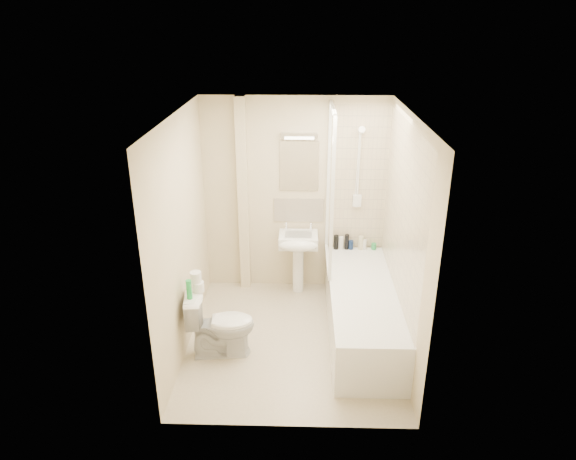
{
  "coord_description": "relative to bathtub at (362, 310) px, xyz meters",
  "views": [
    {
      "loc": [
        0.09,
        -4.62,
        3.25
      ],
      "look_at": [
        -0.05,
        0.2,
        1.2
      ],
      "focal_mm": 32.0,
      "sensor_mm": 36.0,
      "label": 1
    }
  ],
  "objects": [
    {
      "name": "wall_left",
      "position": [
        -1.85,
        -0.16,
        0.91
      ],
      "size": [
        0.02,
        2.5,
        2.4
      ],
      "primitive_type": "cube",
      "color": "beige",
      "rests_on": "ground"
    },
    {
      "name": "pedestal_sink",
      "position": [
        -0.7,
        0.85,
        0.34
      ],
      "size": [
        0.47,
        0.45,
        0.9
      ],
      "color": "white",
      "rests_on": "ground"
    },
    {
      "name": "bathtub",
      "position": [
        0.0,
        0.0,
        0.0
      ],
      "size": [
        0.7,
        2.1,
        0.55
      ],
      "color": "white",
      "rests_on": "ground"
    },
    {
      "name": "toilet_roll_lower",
      "position": [
        -1.68,
        -0.34,
        0.45
      ],
      "size": [
        0.12,
        0.12,
        0.1
      ],
      "primitive_type": "cylinder",
      "color": "white",
      "rests_on": "toilet"
    },
    {
      "name": "wall_back",
      "position": [
        -0.75,
        1.09,
        0.91
      ],
      "size": [
        2.2,
        0.02,
        2.4
      ],
      "primitive_type": "cube",
      "color": "beige",
      "rests_on": "ground"
    },
    {
      "name": "bottle_black_b",
      "position": [
        -0.1,
        1.0,
        0.36
      ],
      "size": [
        0.05,
        0.05,
        0.19
      ],
      "primitive_type": "cylinder",
      "color": "black",
      "rests_on": "bathtub"
    },
    {
      "name": "floor",
      "position": [
        -0.75,
        -0.16,
        -0.29
      ],
      "size": [
        2.5,
        2.5,
        0.0
      ],
      "primitive_type": "plane",
      "color": "beige",
      "rests_on": "ground"
    },
    {
      "name": "splashback",
      "position": [
        -0.7,
        1.08,
        0.74
      ],
      "size": [
        0.6,
        0.02,
        0.3
      ],
      "primitive_type": "cube",
      "color": "beige",
      "rests_on": "wall_back"
    },
    {
      "name": "bottle_white_a",
      "position": [
        -0.17,
        1.0,
        0.34
      ],
      "size": [
        0.06,
        0.06,
        0.16
      ],
      "primitive_type": "cylinder",
      "color": "white",
      "rests_on": "bathtub"
    },
    {
      "name": "bottle_black_a",
      "position": [
        -0.24,
        1.0,
        0.35
      ],
      "size": [
        0.06,
        0.06,
        0.18
      ],
      "primitive_type": "cylinder",
      "color": "black",
      "rests_on": "bathtub"
    },
    {
      "name": "tile_back",
      "position": [
        0.0,
        1.08,
        1.14
      ],
      "size": [
        0.7,
        0.01,
        1.75
      ],
      "primitive_type": "cube",
      "color": "beige",
      "rests_on": "wall_back"
    },
    {
      "name": "mirror",
      "position": [
        -0.7,
        1.08,
        1.29
      ],
      "size": [
        0.46,
        0.01,
        0.6
      ],
      "primitive_type": "cube",
      "color": "white",
      "rests_on": "wall_back"
    },
    {
      "name": "pipe_boxing",
      "position": [
        -1.37,
        1.03,
        0.91
      ],
      "size": [
        0.12,
        0.12,
        2.4
      ],
      "primitive_type": "cube",
      "color": "beige",
      "rests_on": "ground"
    },
    {
      "name": "bottle_blue",
      "position": [
        -0.05,
        1.0,
        0.32
      ],
      "size": [
        0.06,
        0.06,
        0.11
      ],
      "primitive_type": "cylinder",
      "color": "navy",
      "rests_on": "bathtub"
    },
    {
      "name": "bottle_green",
      "position": [
        0.23,
        1.0,
        0.3
      ],
      "size": [
        0.06,
        0.06,
        0.08
      ],
      "primitive_type": "cylinder",
      "color": "green",
      "rests_on": "bathtub"
    },
    {
      "name": "wall_right",
      "position": [
        0.35,
        -0.16,
        0.91
      ],
      "size": [
        0.02,
        2.5,
        2.4
      ],
      "primitive_type": "cube",
      "color": "beige",
      "rests_on": "ground"
    },
    {
      "name": "shower_fixture",
      "position": [
        -0.0,
        1.03,
        1.26
      ],
      "size": [
        0.1,
        0.16,
        0.99
      ],
      "color": "white",
      "rests_on": "wall_back"
    },
    {
      "name": "shower_screen",
      "position": [
        -0.35,
        0.64,
        1.16
      ],
      "size": [
        0.04,
        0.92,
        1.8
      ],
      "color": "white",
      "rests_on": "bathtub"
    },
    {
      "name": "toilet",
      "position": [
        -1.47,
        -0.4,
        0.05
      ],
      "size": [
        0.52,
        0.75,
        0.69
      ],
      "primitive_type": "imported",
      "rotation": [
        0.0,
        0.0,
        1.68
      ],
      "color": "white",
      "rests_on": "ground"
    },
    {
      "name": "green_bottle",
      "position": [
        -1.74,
        -0.48,
        0.5
      ],
      "size": [
        0.05,
        0.05,
        0.2
      ],
      "primitive_type": "cylinder",
      "color": "green",
      "rests_on": "toilet"
    },
    {
      "name": "bottle_cream",
      "position": [
        0.07,
        1.0,
        0.35
      ],
      "size": [
        0.07,
        0.07,
        0.17
      ],
      "primitive_type": "cylinder",
      "color": "beige",
      "rests_on": "bathtub"
    },
    {
      "name": "toilet_roll_upper",
      "position": [
        -1.7,
        -0.33,
        0.55
      ],
      "size": [
        0.11,
        0.11,
        0.11
      ],
      "primitive_type": "cylinder",
      "color": "white",
      "rests_on": "toilet_roll_lower"
    },
    {
      "name": "ceiling",
      "position": [
        -0.75,
        -0.16,
        2.11
      ],
      "size": [
        2.2,
        2.5,
        0.02
      ],
      "primitive_type": "cube",
      "color": "white",
      "rests_on": "wall_back"
    },
    {
      "name": "bottle_white_b",
      "position": [
        0.11,
        1.0,
        0.32
      ],
      "size": [
        0.05,
        0.05,
        0.13
      ],
      "primitive_type": "cylinder",
      "color": "white",
      "rests_on": "bathtub"
    },
    {
      "name": "tile_right",
      "position": [
        0.34,
        0.0,
        1.14
      ],
      "size": [
        0.01,
        2.1,
        1.75
      ],
      "primitive_type": "cube",
      "color": "beige",
      "rests_on": "wall_right"
    },
    {
      "name": "strip_light",
      "position": [
        -0.7,
        1.05,
        1.66
      ],
      "size": [
        0.42,
        0.07,
        0.07
      ],
      "primitive_type": "cube",
      "color": "silver",
      "rests_on": "wall_back"
    }
  ]
}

